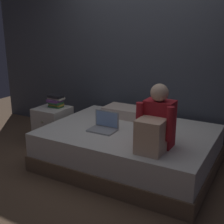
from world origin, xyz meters
The scene contains 8 objects.
ground_plane centered at (0.00, 0.00, 0.00)m, with size 8.00×8.00×0.00m, color brown.
wall_back centered at (0.00, 1.20, 1.35)m, with size 5.60×0.10×2.70m, color #424751.
bed centered at (0.20, 0.30, 0.23)m, with size 2.00×1.50×0.47m.
nightstand centered at (-1.10, 0.41, 0.27)m, with size 0.44×0.46×0.53m.
person_sitting centered at (0.68, -0.08, 0.72)m, with size 0.39×0.44×0.66m.
laptop centered at (-0.05, 0.13, 0.52)m, with size 0.32×0.23×0.22m.
pillow centered at (-0.09, 0.75, 0.53)m, with size 0.56×0.36×0.13m, color beige.
book_stack centered at (-1.07, 0.46, 0.63)m, with size 0.23×0.16×0.18m.
Camera 1 is at (1.66, -2.68, 1.66)m, focal length 46.83 mm.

